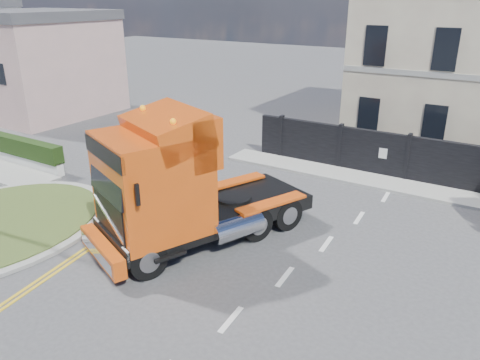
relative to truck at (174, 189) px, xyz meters
The scene contains 6 objects.
ground 2.17m from the truck, 35.40° to the left, with size 120.00×120.00×0.00m, color #424244.
hedge_wall 12.42m from the truck, behind, with size 8.00×0.55×1.35m.
seaside_bldg_pink 21.47m from the truck, 153.48° to the left, with size 8.00×8.00×6.00m, color #BC9893.
hoarding_fence 12.11m from the truck, 52.45° to the left, with size 18.80×0.25×2.00m.
pavement_far 11.19m from the truck, 51.87° to the left, with size 20.00×1.60×0.12m, color #969690.
truck is the anchor object (origin of this frame).
Camera 1 is at (7.83, -10.73, 7.47)m, focal length 35.00 mm.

